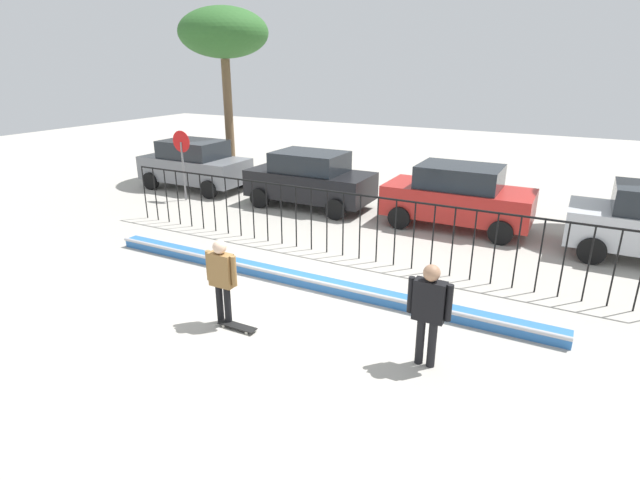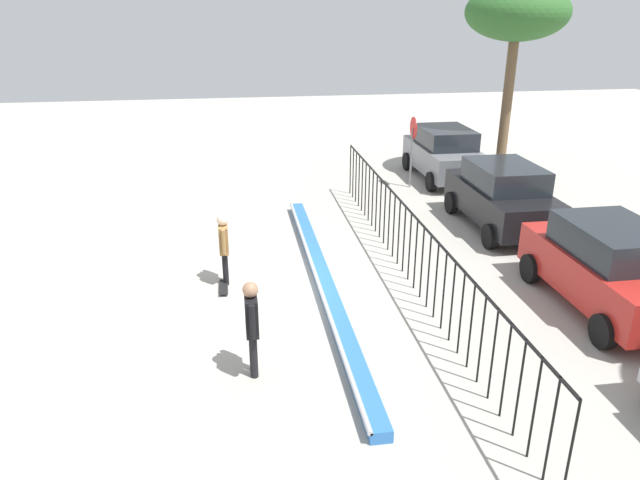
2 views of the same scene
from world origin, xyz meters
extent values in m
plane|color=#ADA89E|center=(0.00, 0.00, 0.00)|extent=(60.00, 60.00, 0.00)
cube|color=#2D6BB7|center=(0.00, 1.14, 0.11)|extent=(11.00, 0.36, 0.22)
cylinder|color=#B2B2B7|center=(0.00, 0.96, 0.22)|extent=(11.00, 0.09, 0.09)
cylinder|color=black|center=(-7.00, 3.17, 0.85)|extent=(0.04, 0.04, 1.70)
cylinder|color=black|center=(-6.53, 3.17, 0.85)|extent=(0.04, 0.04, 1.70)
cylinder|color=black|center=(-6.07, 3.17, 0.85)|extent=(0.04, 0.04, 1.70)
cylinder|color=black|center=(-5.60, 3.17, 0.85)|extent=(0.04, 0.04, 1.70)
cylinder|color=black|center=(-5.13, 3.17, 0.85)|extent=(0.04, 0.04, 1.70)
cylinder|color=black|center=(-4.67, 3.17, 0.85)|extent=(0.04, 0.04, 1.70)
cylinder|color=black|center=(-4.20, 3.17, 0.85)|extent=(0.04, 0.04, 1.70)
cylinder|color=black|center=(-3.73, 3.17, 0.85)|extent=(0.04, 0.04, 1.70)
cylinder|color=black|center=(-3.27, 3.17, 0.85)|extent=(0.04, 0.04, 1.70)
cylinder|color=black|center=(-2.80, 3.17, 0.85)|extent=(0.04, 0.04, 1.70)
cylinder|color=black|center=(-2.33, 3.17, 0.85)|extent=(0.04, 0.04, 1.70)
cylinder|color=black|center=(-1.87, 3.17, 0.85)|extent=(0.04, 0.04, 1.70)
cylinder|color=black|center=(-1.40, 3.17, 0.85)|extent=(0.04, 0.04, 1.70)
cylinder|color=black|center=(-0.93, 3.17, 0.85)|extent=(0.04, 0.04, 1.70)
cylinder|color=black|center=(-0.47, 3.17, 0.85)|extent=(0.04, 0.04, 1.70)
cylinder|color=black|center=(0.00, 3.17, 0.85)|extent=(0.04, 0.04, 1.70)
cylinder|color=black|center=(0.47, 3.17, 0.85)|extent=(0.04, 0.04, 1.70)
cylinder|color=black|center=(0.93, 3.17, 0.85)|extent=(0.04, 0.04, 1.70)
cylinder|color=black|center=(1.40, 3.17, 0.85)|extent=(0.04, 0.04, 1.70)
cylinder|color=black|center=(1.87, 3.17, 0.85)|extent=(0.04, 0.04, 1.70)
cylinder|color=black|center=(2.33, 3.17, 0.85)|extent=(0.04, 0.04, 1.70)
cylinder|color=black|center=(2.80, 3.17, 0.85)|extent=(0.04, 0.04, 1.70)
cylinder|color=black|center=(3.27, 3.17, 0.85)|extent=(0.04, 0.04, 1.70)
cylinder|color=black|center=(3.73, 3.17, 0.85)|extent=(0.04, 0.04, 1.70)
cylinder|color=black|center=(4.20, 3.17, 0.85)|extent=(0.04, 0.04, 1.70)
cylinder|color=black|center=(4.67, 3.17, 0.85)|extent=(0.04, 0.04, 1.70)
cylinder|color=black|center=(5.13, 3.17, 0.85)|extent=(0.04, 0.04, 1.70)
cylinder|color=black|center=(5.60, 3.17, 0.85)|extent=(0.04, 0.04, 1.70)
cylinder|color=black|center=(6.07, 3.17, 0.85)|extent=(0.04, 0.04, 1.70)
cube|color=black|center=(0.00, 3.17, 1.68)|extent=(14.00, 0.04, 0.04)
cylinder|color=black|center=(-0.56, -1.12, 0.40)|extent=(0.13, 0.13, 0.79)
cylinder|color=black|center=(-0.37, -1.12, 0.40)|extent=(0.13, 0.13, 0.79)
cube|color=olive|center=(-0.47, -1.12, 1.12)|extent=(0.48, 0.21, 0.65)
sphere|color=beige|center=(-0.47, -1.12, 1.58)|extent=(0.26, 0.26, 0.26)
cylinder|color=olive|center=(-0.76, -1.12, 1.15)|extent=(0.10, 0.10, 0.59)
cylinder|color=olive|center=(-0.17, -1.12, 1.15)|extent=(0.10, 0.10, 0.59)
cube|color=black|center=(-0.12, -1.19, 0.06)|extent=(0.80, 0.20, 0.02)
cylinder|color=silver|center=(0.15, -1.11, 0.03)|extent=(0.05, 0.03, 0.05)
cylinder|color=silver|center=(0.15, -1.26, 0.03)|extent=(0.05, 0.03, 0.05)
cylinder|color=silver|center=(-0.39, -1.11, 0.03)|extent=(0.05, 0.03, 0.05)
cylinder|color=silver|center=(-0.39, -1.26, 0.03)|extent=(0.05, 0.03, 0.05)
cylinder|color=black|center=(3.25, -0.66, 0.42)|extent=(0.14, 0.14, 0.84)
cylinder|color=black|center=(3.45, -0.66, 0.42)|extent=(0.14, 0.14, 0.84)
cube|color=black|center=(3.35, -0.66, 1.18)|extent=(0.51, 0.22, 0.69)
sphere|color=#A87A5B|center=(3.35, -0.66, 1.66)|extent=(0.27, 0.27, 0.27)
cylinder|color=black|center=(3.04, -0.66, 1.22)|extent=(0.11, 0.11, 0.62)
cylinder|color=black|center=(3.66, -0.66, 1.22)|extent=(0.11, 0.11, 0.62)
cube|color=slate|center=(-8.29, 6.97, 0.79)|extent=(4.30, 1.90, 0.90)
cube|color=#1E2328|center=(-8.29, 6.97, 1.57)|extent=(2.37, 1.71, 0.66)
cylinder|color=black|center=(-6.83, 7.92, 0.34)|extent=(0.68, 0.22, 0.68)
cylinder|color=black|center=(-6.83, 6.02, 0.34)|extent=(0.68, 0.22, 0.68)
cylinder|color=black|center=(-9.75, 7.92, 0.34)|extent=(0.68, 0.22, 0.68)
cylinder|color=black|center=(-9.75, 6.02, 0.34)|extent=(0.68, 0.22, 0.68)
cube|color=black|center=(-3.02, 6.84, 0.79)|extent=(4.30, 1.90, 0.90)
cube|color=#1E2328|center=(-3.02, 6.84, 1.57)|extent=(2.36, 1.71, 0.66)
cylinder|color=black|center=(-1.56, 7.79, 0.34)|extent=(0.68, 0.22, 0.68)
cylinder|color=black|center=(-1.56, 5.89, 0.34)|extent=(0.68, 0.22, 0.68)
cylinder|color=black|center=(-4.48, 7.79, 0.34)|extent=(0.68, 0.22, 0.68)
cylinder|color=black|center=(-4.48, 5.89, 0.34)|extent=(0.68, 0.22, 0.68)
cube|color=#B2231E|center=(2.01, 6.93, 0.79)|extent=(4.30, 1.90, 0.90)
cube|color=#1E2328|center=(2.01, 6.93, 1.57)|extent=(2.37, 1.71, 0.66)
cylinder|color=black|center=(3.47, 7.88, 0.34)|extent=(0.68, 0.22, 0.68)
cylinder|color=black|center=(3.47, 5.98, 0.34)|extent=(0.68, 0.22, 0.68)
cylinder|color=black|center=(0.55, 7.88, 0.34)|extent=(0.68, 0.22, 0.68)
cylinder|color=black|center=(0.55, 5.98, 0.34)|extent=(0.68, 0.22, 0.68)
cylinder|color=black|center=(5.70, 7.49, 0.34)|extent=(0.68, 0.22, 0.68)
cylinder|color=black|center=(5.70, 5.59, 0.34)|extent=(0.68, 0.22, 0.68)
cylinder|color=slate|center=(-7.43, 5.43, 1.05)|extent=(0.07, 0.07, 2.10)
cylinder|color=red|center=(-7.43, 5.45, 2.12)|extent=(0.76, 0.02, 0.76)
cylinder|color=brown|center=(-8.18, 9.15, 2.44)|extent=(0.36, 0.36, 4.88)
ellipsoid|color=#2D6028|center=(-8.18, 9.15, 5.85)|extent=(3.55, 3.55, 1.95)
camera|label=1|loc=(5.15, -7.74, 4.77)|focal=27.83mm
camera|label=2|loc=(12.45, -0.87, 6.17)|focal=33.57mm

